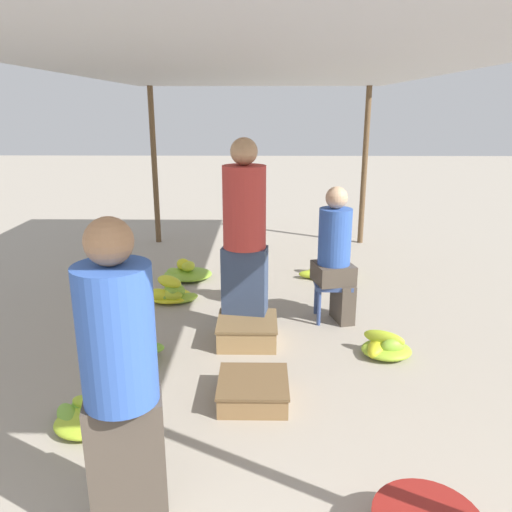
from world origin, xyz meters
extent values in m
cylinder|color=brown|center=(-1.52, 6.05, 1.12)|extent=(0.08, 0.08, 2.24)
cylinder|color=brown|center=(1.52, 6.05, 1.12)|extent=(0.08, 0.08, 2.24)
cube|color=#B2B2B7|center=(0.00, 3.17, 2.26)|extent=(3.44, 6.15, 0.04)
cube|color=#4C4238|center=(-0.56, 0.69, 0.36)|extent=(0.37, 0.26, 0.71)
cylinder|color=#3359B2|center=(-0.56, 0.69, 1.03)|extent=(0.39, 0.39, 0.62)
sphere|color=#9E704C|center=(-0.56, 0.69, 1.44)|extent=(0.20, 0.20, 0.20)
cube|color=#384C84|center=(0.71, 3.20, 0.36)|extent=(0.34, 0.34, 0.04)
cylinder|color=#384C84|center=(0.58, 3.06, 0.17)|extent=(0.04, 0.04, 0.34)
cylinder|color=#384C84|center=(0.85, 3.06, 0.17)|extent=(0.04, 0.04, 0.34)
cylinder|color=#384C84|center=(0.58, 3.33, 0.17)|extent=(0.04, 0.04, 0.34)
cylinder|color=#384C84|center=(0.85, 3.33, 0.17)|extent=(0.04, 0.04, 0.34)
cube|color=#4C4238|center=(0.81, 3.17, 0.19)|extent=(0.21, 0.33, 0.38)
cube|color=#4C4238|center=(0.71, 3.20, 0.47)|extent=(0.41, 0.41, 0.18)
cylinder|color=#3359B2|center=(0.71, 3.20, 0.82)|extent=(0.36, 0.36, 0.52)
sphere|color=tan|center=(0.71, 3.20, 1.18)|extent=(0.20, 0.20, 0.20)
ellipsoid|color=#78B437|center=(-1.11, 1.60, 0.05)|extent=(0.28, 0.27, 0.11)
ellipsoid|color=yellow|center=(-0.95, 1.48, 0.11)|extent=(0.33, 0.36, 0.13)
ellipsoid|color=#A6C72E|center=(-1.09, 1.60, 0.10)|extent=(0.24, 0.17, 0.09)
ellipsoid|color=#92BF32|center=(-0.96, 1.55, 0.08)|extent=(0.34, 0.15, 0.12)
ellipsoid|color=#95C031|center=(-1.09, 1.57, 0.06)|extent=(0.11, 0.32, 0.10)
ellipsoid|color=#CDD627|center=(-1.04, 1.58, 0.12)|extent=(0.26, 0.33, 0.09)
ellipsoid|color=#79B536|center=(-1.18, 1.51, 0.06)|extent=(0.29, 0.34, 0.09)
ellipsoid|color=#A8C82E|center=(-1.04, 1.47, 0.05)|extent=(0.42, 0.37, 0.10)
ellipsoid|color=#75B337|center=(-0.94, 2.43, 0.16)|extent=(0.13, 0.24, 0.11)
ellipsoid|color=#81B835|center=(-0.91, 2.32, 0.14)|extent=(0.31, 0.34, 0.12)
ellipsoid|color=#78B437|center=(-0.90, 2.38, 0.10)|extent=(0.34, 0.15, 0.11)
ellipsoid|color=#93BF32|center=(-0.89, 2.36, 0.06)|extent=(0.28, 0.31, 0.09)
ellipsoid|color=#88BB34|center=(-0.99, 2.39, 0.05)|extent=(0.38, 0.33, 0.10)
ellipsoid|color=#B8CE2B|center=(-0.89, 3.54, 0.11)|extent=(0.27, 0.18, 0.10)
ellipsoid|color=yellow|center=(-0.92, 3.66, 0.21)|extent=(0.36, 0.34, 0.12)
ellipsoid|color=#86BA34|center=(-0.89, 3.64, 0.14)|extent=(0.23, 0.33, 0.10)
ellipsoid|color=#88BB34|center=(-0.84, 3.62, 0.14)|extent=(0.25, 0.24, 0.15)
ellipsoid|color=#92BF32|center=(-0.76, 3.61, 0.05)|extent=(0.34, 0.30, 0.09)
ellipsoid|color=#7EB735|center=(-0.90, 3.62, 0.10)|extent=(0.22, 0.32, 0.12)
ellipsoid|color=yellow|center=(-1.01, 3.56, 0.10)|extent=(0.26, 0.20, 0.13)
ellipsoid|color=yellow|center=(-0.92, 3.66, 0.05)|extent=(0.45, 0.40, 0.10)
ellipsoid|color=#87BA34|center=(-0.98, 4.36, 0.08)|extent=(0.29, 0.30, 0.09)
ellipsoid|color=#BBCF2B|center=(-0.82, 4.35, 0.16)|extent=(0.16, 0.23, 0.11)
ellipsoid|color=#8FBE32|center=(-0.86, 4.45, 0.07)|extent=(0.28, 0.23, 0.10)
ellipsoid|color=yellow|center=(-0.88, 4.40, 0.16)|extent=(0.23, 0.22, 0.15)
ellipsoid|color=#87BA34|center=(-0.83, 4.37, 0.05)|extent=(0.57, 0.50, 0.10)
ellipsoid|color=yellow|center=(1.01, 2.48, 0.06)|extent=(0.30, 0.36, 0.13)
ellipsoid|color=#88BB34|center=(1.11, 2.43, 0.11)|extent=(0.22, 0.16, 0.13)
ellipsoid|color=yellow|center=(1.00, 2.49, 0.07)|extent=(0.25, 0.29, 0.11)
ellipsoid|color=#B1CB2C|center=(1.05, 2.49, 0.15)|extent=(0.35, 0.26, 0.12)
ellipsoid|color=#9BC230|center=(1.07, 2.47, 0.05)|extent=(0.41, 0.36, 0.10)
ellipsoid|color=#A0C42F|center=(0.91, 4.42, 0.21)|extent=(0.17, 0.25, 0.14)
ellipsoid|color=#A9C82E|center=(0.80, 4.61, 0.07)|extent=(0.28, 0.32, 0.15)
ellipsoid|color=#B4CC2C|center=(0.64, 4.38, 0.05)|extent=(0.32, 0.16, 0.09)
ellipsoid|color=#9AC231|center=(0.88, 4.39, 0.16)|extent=(0.30, 0.16, 0.12)
ellipsoid|color=#82B835|center=(0.90, 4.40, 0.25)|extent=(0.26, 0.29, 0.11)
ellipsoid|color=#BBCF2B|center=(0.88, 4.48, 0.25)|extent=(0.36, 0.25, 0.10)
ellipsoid|color=#CCD628|center=(0.87, 4.45, 0.05)|extent=(0.55, 0.48, 0.10)
cube|color=#9E7A4C|center=(-0.08, 2.71, 0.09)|extent=(0.49, 0.49, 0.18)
cube|color=brown|center=(-0.08, 2.71, 0.19)|extent=(0.51, 0.51, 0.02)
cube|color=olive|center=(-0.01, 1.80, 0.07)|extent=(0.47, 0.47, 0.14)
cube|color=brown|center=(-0.01, 1.80, 0.15)|extent=(0.48, 0.48, 0.02)
cube|color=#384766|center=(-0.10, 2.89, 0.40)|extent=(0.41, 0.27, 0.80)
cylinder|color=#BF3833|center=(-0.10, 2.89, 1.15)|extent=(0.42, 0.42, 0.70)
sphere|color=tan|center=(-0.10, 2.89, 1.61)|extent=(0.23, 0.23, 0.23)
camera|label=1|loc=(0.05, -1.22, 1.95)|focal=35.00mm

